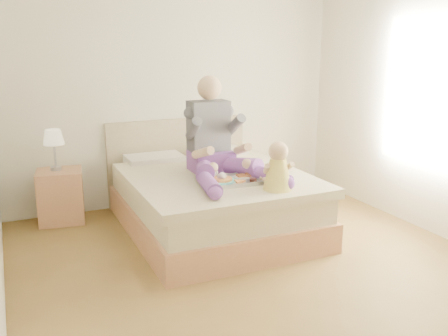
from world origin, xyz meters
name	(u,v)px	position (x,y,z in m)	size (l,w,h in m)	color
room	(270,91)	(0.08, 0.01, 1.51)	(4.02, 4.22, 2.71)	brown
bed	(210,198)	(0.00, 1.08, 0.32)	(1.70, 2.18, 1.00)	#A46F4C
nightstand	(61,196)	(-1.39, 1.88, 0.28)	(0.52, 0.48, 0.57)	#A46F4C
lamp	(54,139)	(-1.42, 1.91, 0.90)	(0.21, 0.21, 0.43)	#B2B5B9
adult	(217,145)	(0.02, 0.94, 0.90)	(0.84, 1.17, 0.99)	#68388E
tray	(232,179)	(0.03, 0.60, 0.64)	(0.51, 0.41, 0.14)	#B2B5B9
baby	(277,170)	(0.30, 0.23, 0.79)	(0.29, 0.39, 0.43)	#DFCA46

